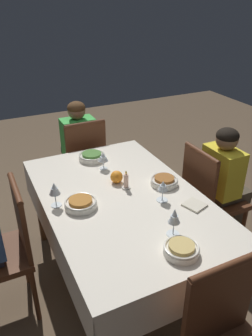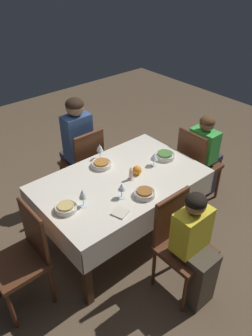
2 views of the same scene
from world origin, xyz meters
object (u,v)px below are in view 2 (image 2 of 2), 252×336
(chair_east, at_px, (196,163))
(napkin_red_folded, at_px, (120,212))
(person_child_yellow, at_px, (196,246))
(orange_fruit, at_px, (137,170))
(bowl_east, at_px, (165,155))
(chair_west, at_px, (24,254))
(bowl_north, at_px, (101,164))
(candle_centerpiece, at_px, (131,175))
(person_adult_denim, at_px, (76,142))
(chair_south, at_px, (180,240))
(wine_glass_east, at_px, (154,157))
(wine_glass_west, at_px, (83,195))
(wine_glass_south, at_px, (122,188))
(wine_glass_north, at_px, (100,148))
(chair_north, at_px, (85,162))
(bowl_west, at_px, (66,208))
(bowl_south, at_px, (144,193))
(person_child_green, at_px, (206,153))
(dining_table, at_px, (121,186))

(chair_east, relative_size, napkin_red_folded, 6.13)
(person_child_yellow, distance_m, napkin_red_folded, 0.65)
(orange_fruit, bearing_deg, bowl_east, 4.21)
(chair_west, height_order, orange_fruit, chair_west)
(bowl_north, distance_m, napkin_red_folded, 0.69)
(candle_centerpiece, bearing_deg, person_adult_denim, 88.52)
(chair_south, height_order, bowl_east, chair_south)
(wine_glass_east, bearing_deg, wine_glass_west, -176.49)
(bowl_north, bearing_deg, wine_glass_south, -107.24)
(chair_east, distance_m, bowl_east, 0.52)
(napkin_red_folded, bearing_deg, person_adult_denim, 72.48)
(chair_south, relative_size, wine_glass_north, 5.72)
(chair_north, height_order, candle_centerpiece, chair_north)
(orange_fruit, distance_m, napkin_red_folded, 0.56)
(bowl_north, relative_size, orange_fruit, 2.29)
(wine_glass_west, bearing_deg, chair_west, 175.83)
(chair_north, distance_m, candle_centerpiece, 0.85)
(bowl_west, bearing_deg, chair_east, -1.26)
(chair_north, xyz_separation_m, bowl_west, (-0.70, -0.78, 0.24))
(wine_glass_north, distance_m, bowl_south, 0.74)
(chair_south, bearing_deg, candle_centerpiece, 85.04)
(bowl_south, height_order, orange_fruit, orange_fruit)
(person_child_green, distance_m, wine_glass_west, 1.67)
(wine_glass_west, bearing_deg, bowl_north, 38.46)
(bowl_north, relative_size, napkin_red_folded, 1.32)
(person_child_green, bearing_deg, chair_east, 90.00)
(chair_north, relative_size, napkin_red_folded, 6.13)
(napkin_red_folded, bearing_deg, candle_centerpiece, 38.12)
(wine_glass_east, bearing_deg, chair_north, 110.98)
(bowl_east, height_order, wine_glass_east, wine_glass_east)
(chair_east, xyz_separation_m, bowl_west, (-1.63, 0.04, 0.24))
(chair_north, height_order, bowl_west, chair_north)
(dining_table, relative_size, candle_centerpiece, 11.66)
(wine_glass_south, bearing_deg, wine_glass_east, 17.43)
(bowl_east, bearing_deg, wine_glass_north, 139.91)
(person_child_yellow, bearing_deg, dining_table, 90.63)
(chair_north, distance_m, wine_glass_south, 1.03)
(bowl_north, xyz_separation_m, napkin_red_folded, (-0.29, -0.63, -0.02))
(dining_table, distance_m, chair_east, 1.03)
(wine_glass_north, xyz_separation_m, bowl_west, (-0.68, -0.45, -0.09))
(chair_west, relative_size, person_child_green, 0.88)
(chair_south, distance_m, orange_fruit, 0.76)
(chair_south, distance_m, bowl_south, 0.48)
(bowl_west, bearing_deg, person_child_yellow, -54.02)
(person_child_yellow, height_order, wine_glass_west, person_child_yellow)
(dining_table, relative_size, wine_glass_north, 9.56)
(person_child_green, xyz_separation_m, wine_glass_north, (-1.11, 0.49, 0.27))
(chair_north, xyz_separation_m, chair_south, (-0.08, -1.48, 0.00))
(person_child_yellow, bearing_deg, bowl_east, 57.73)
(candle_centerpiece, bearing_deg, wine_glass_south, -148.15)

